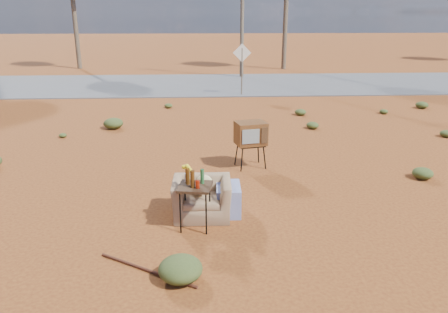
{
  "coord_description": "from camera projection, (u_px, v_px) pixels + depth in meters",
  "views": [
    {
      "loc": [
        -0.28,
        -6.81,
        3.44
      ],
      "look_at": [
        0.15,
        1.14,
        0.8
      ],
      "focal_mm": 35.0,
      "sensor_mm": 36.0,
      "label": 1
    }
  ],
  "objects": [
    {
      "name": "ground",
      "position": [
        219.0,
        221.0,
        7.55
      ],
      "size": [
        140.0,
        140.0,
        0.0
      ],
      "primitive_type": "plane",
      "color": "brown",
      "rests_on": "ground"
    },
    {
      "name": "highway",
      "position": [
        206.0,
        84.0,
        21.76
      ],
      "size": [
        140.0,
        7.0,
        0.04
      ],
      "primitive_type": "cube",
      "color": "#565659",
      "rests_on": "ground"
    },
    {
      "name": "armchair",
      "position": [
        207.0,
        193.0,
        7.67
      ],
      "size": [
        1.21,
        0.76,
        0.89
      ],
      "rotation": [
        0.0,
        0.0,
        -0.02
      ],
      "color": "#8B6A4B",
      "rests_on": "ground"
    },
    {
      "name": "tv_unit",
      "position": [
        251.0,
        134.0,
        9.94
      ],
      "size": [
        0.76,
        0.66,
        1.07
      ],
      "rotation": [
        0.0,
        0.0,
        0.22
      ],
      "color": "black",
      "rests_on": "ground"
    },
    {
      "name": "side_table",
      "position": [
        193.0,
        183.0,
        7.12
      ],
      "size": [
        0.61,
        0.61,
        1.06
      ],
      "rotation": [
        0.0,
        0.0,
        -0.16
      ],
      "color": "#341F13",
      "rests_on": "ground"
    },
    {
      "name": "rusty_bar",
      "position": [
        147.0,
        270.0,
        6.08
      ],
      "size": [
        1.43,
        0.94,
        0.04
      ],
      "primitive_type": "cylinder",
      "rotation": [
        0.0,
        1.57,
        -0.57
      ],
      "color": "#4E1E15",
      "rests_on": "ground"
    },
    {
      "name": "road_sign",
      "position": [
        242.0,
        60.0,
        18.53
      ],
      "size": [
        0.78,
        0.06,
        2.19
      ],
      "color": "brown",
      "rests_on": "ground"
    },
    {
      "name": "scrub_patch",
      "position": [
        181.0,
        142.0,
        11.64
      ],
      "size": [
        17.49,
        8.07,
        0.33
      ],
      "color": "#3F4B20",
      "rests_on": "ground"
    }
  ]
}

